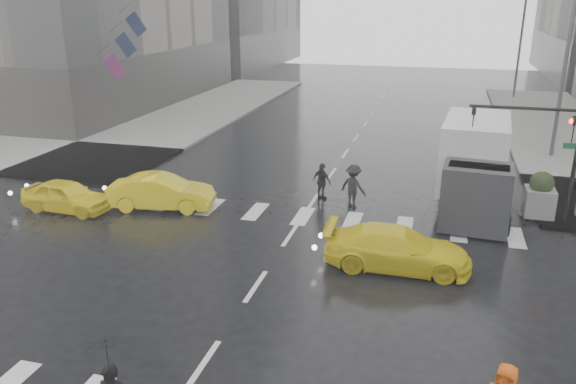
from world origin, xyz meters
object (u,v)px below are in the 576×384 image
(taxi_front, at_px, (67,196))
(box_truck, at_px, (475,164))
(traffic_signal_pole, at_px, (550,141))
(taxi_mid, at_px, (161,192))

(taxi_front, bearing_deg, box_truck, -70.24)
(box_truck, bearing_deg, traffic_signal_pole, -11.54)
(traffic_signal_pole, distance_m, taxi_mid, 15.32)
(taxi_front, height_order, box_truck, box_truck)
(traffic_signal_pole, xyz_separation_m, taxi_mid, (-14.87, -2.66, -2.51))
(taxi_mid, height_order, box_truck, box_truck)
(taxi_front, xyz_separation_m, taxi_mid, (3.61, 1.27, 0.07))
(traffic_signal_pole, xyz_separation_m, box_truck, (-2.52, 0.73, -1.30))
(taxi_front, relative_size, taxi_mid, 0.88)
(traffic_signal_pole, height_order, taxi_front, traffic_signal_pole)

